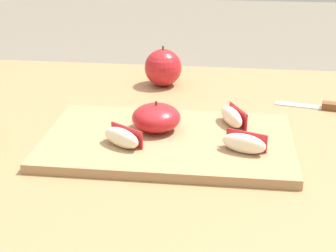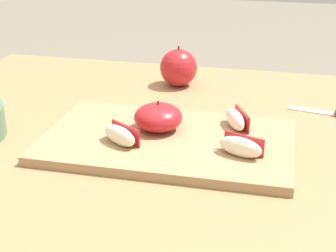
{
  "view_description": "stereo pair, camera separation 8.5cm",
  "coord_description": "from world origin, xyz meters",
  "px_view_note": "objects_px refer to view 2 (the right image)",
  "views": [
    {
      "loc": [
        0.03,
        -0.81,
        1.15
      ],
      "look_at": [
        -0.06,
        -0.04,
        0.81
      ],
      "focal_mm": 55.38,
      "sensor_mm": 36.0,
      "label": 1
    },
    {
      "loc": [
        0.11,
        -0.8,
        1.15
      ],
      "look_at": [
        -0.06,
        -0.04,
        0.81
      ],
      "focal_mm": 55.38,
      "sensor_mm": 36.0,
      "label": 2
    }
  ],
  "objects_px": {
    "whole_apple_crimson": "(179,68)",
    "apple_wedge_right": "(241,147)",
    "apple_wedge_middle": "(120,135)",
    "apple_wedge_left": "(236,119)",
    "cutting_board": "(168,141)",
    "apple_half_skin_up": "(158,117)"
  },
  "relations": [
    {
      "from": "apple_half_skin_up",
      "to": "whole_apple_crimson",
      "type": "distance_m",
      "value": 0.28
    },
    {
      "from": "apple_half_skin_up",
      "to": "apple_wedge_right",
      "type": "height_order",
      "value": "apple_half_skin_up"
    },
    {
      "from": "cutting_board",
      "to": "apple_half_skin_up",
      "type": "relative_size",
      "value": 4.98
    },
    {
      "from": "apple_wedge_middle",
      "to": "apple_wedge_left",
      "type": "bearing_deg",
      "value": 32.18
    },
    {
      "from": "apple_wedge_middle",
      "to": "cutting_board",
      "type": "bearing_deg",
      "value": 32.84
    },
    {
      "from": "apple_half_skin_up",
      "to": "apple_wedge_right",
      "type": "xyz_separation_m",
      "value": [
        0.15,
        -0.07,
        -0.01
      ]
    },
    {
      "from": "apple_wedge_right",
      "to": "apple_half_skin_up",
      "type": "bearing_deg",
      "value": 154.84
    },
    {
      "from": "apple_wedge_left",
      "to": "cutting_board",
      "type": "bearing_deg",
      "value": -148.27
    },
    {
      "from": "apple_wedge_left",
      "to": "apple_wedge_right",
      "type": "height_order",
      "value": "same"
    },
    {
      "from": "apple_wedge_middle",
      "to": "apple_half_skin_up",
      "type": "bearing_deg",
      "value": 57.56
    },
    {
      "from": "apple_wedge_middle",
      "to": "apple_wedge_right",
      "type": "xyz_separation_m",
      "value": [
        0.19,
        0.0,
        0.0
      ]
    },
    {
      "from": "apple_wedge_left",
      "to": "apple_wedge_right",
      "type": "distance_m",
      "value": 0.11
    },
    {
      "from": "apple_wedge_middle",
      "to": "apple_wedge_right",
      "type": "distance_m",
      "value": 0.19
    },
    {
      "from": "cutting_board",
      "to": "apple_wedge_middle",
      "type": "relative_size",
      "value": 5.76
    },
    {
      "from": "cutting_board",
      "to": "apple_wedge_middle",
      "type": "xyz_separation_m",
      "value": [
        -0.07,
        -0.04,
        0.02
      ]
    },
    {
      "from": "cutting_board",
      "to": "apple_wedge_left",
      "type": "bearing_deg",
      "value": 31.73
    },
    {
      "from": "cutting_board",
      "to": "whole_apple_crimson",
      "type": "height_order",
      "value": "whole_apple_crimson"
    },
    {
      "from": "apple_half_skin_up",
      "to": "apple_wedge_left",
      "type": "xyz_separation_m",
      "value": [
        0.13,
        0.04,
        -0.01
      ]
    },
    {
      "from": "apple_wedge_right",
      "to": "whole_apple_crimson",
      "type": "xyz_separation_m",
      "value": [
        -0.17,
        0.35,
        0.01
      ]
    },
    {
      "from": "cutting_board",
      "to": "apple_wedge_middle",
      "type": "distance_m",
      "value": 0.08
    },
    {
      "from": "apple_wedge_right",
      "to": "whole_apple_crimson",
      "type": "bearing_deg",
      "value": 116.19
    },
    {
      "from": "whole_apple_crimson",
      "to": "apple_wedge_right",
      "type": "bearing_deg",
      "value": -63.81
    }
  ]
}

